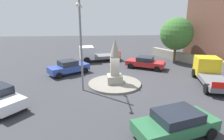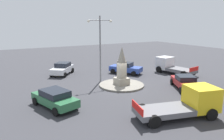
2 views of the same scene
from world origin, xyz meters
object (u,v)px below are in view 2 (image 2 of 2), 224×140
(streetlamp, at_px, (100,43))
(car_red_parked_left, at_px, (185,82))
(monument, at_px, (122,69))
(car_white_far_side, at_px, (62,69))
(car_green_approaching, at_px, (55,98))
(truck_white_passing, at_px, (171,66))
(truck_yellow_parked_right, at_px, (189,103))
(car_blue_waiting, at_px, (126,68))

(streetlamp, bearing_deg, car_red_parked_left, 132.21)
(monument, distance_m, streetlamp, 3.91)
(car_white_far_side, bearing_deg, streetlamp, 117.77)
(car_green_approaching, xyz_separation_m, truck_white_passing, (-16.59, -4.36, 0.22))
(car_red_parked_left, distance_m, car_white_far_side, 15.07)
(car_white_far_side, relative_size, car_green_approaching, 0.88)
(car_white_far_side, bearing_deg, car_green_approaching, 69.97)
(car_green_approaching, height_order, truck_white_passing, truck_white_passing)
(car_white_far_side, bearing_deg, truck_yellow_parked_right, 103.26)
(streetlamp, relative_size, truck_yellow_parked_right, 1.17)
(monument, bearing_deg, car_red_parked_left, 141.30)
(monument, height_order, streetlamp, streetlamp)
(monument, xyz_separation_m, car_white_far_side, (3.91, -8.06, -1.06))
(car_white_far_side, bearing_deg, monument, 115.87)
(car_white_far_side, height_order, truck_yellow_parked_right, truck_yellow_parked_right)
(car_blue_waiting, relative_size, car_green_approaching, 0.94)
(truck_white_passing, bearing_deg, monument, 12.37)
(monument, relative_size, truck_white_passing, 0.73)
(car_red_parked_left, xyz_separation_m, truck_white_passing, (-3.80, -5.99, 0.27))
(monument, height_order, car_red_parked_left, monument)
(car_blue_waiting, xyz_separation_m, car_green_approaching, (11.18, 6.94, 0.00))
(car_blue_waiting, bearing_deg, truck_white_passing, 154.50)
(car_green_approaching, relative_size, truck_white_passing, 0.85)
(monument, height_order, car_blue_waiting, monument)
(truck_yellow_parked_right, bearing_deg, monument, -89.56)
(car_red_parked_left, distance_m, car_green_approaching, 12.89)
(monument, height_order, truck_white_passing, monument)
(car_red_parked_left, xyz_separation_m, car_green_approaching, (12.78, -1.63, 0.06))
(car_red_parked_left, bearing_deg, truck_white_passing, -122.43)
(car_green_approaching, relative_size, truck_yellow_parked_right, 0.75)
(car_blue_waiting, bearing_deg, car_green_approaching, 31.84)
(streetlamp, distance_m, car_white_far_side, 7.02)
(car_red_parked_left, height_order, truck_white_passing, truck_white_passing)
(car_white_far_side, xyz_separation_m, truck_yellow_parked_right, (-3.98, 16.87, 0.25))
(truck_yellow_parked_right, bearing_deg, car_white_far_side, -76.74)
(monument, relative_size, car_blue_waiting, 0.91)
(monument, relative_size, streetlamp, 0.55)
(monument, xyz_separation_m, car_blue_waiting, (-3.45, -4.52, -1.09))
(monument, xyz_separation_m, truck_white_passing, (-8.86, -1.94, -0.87))
(streetlamp, distance_m, car_green_approaching, 9.16)
(car_red_parked_left, height_order, car_green_approaching, car_green_approaching)
(car_white_far_side, xyz_separation_m, car_green_approaching, (3.82, 10.48, -0.02))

